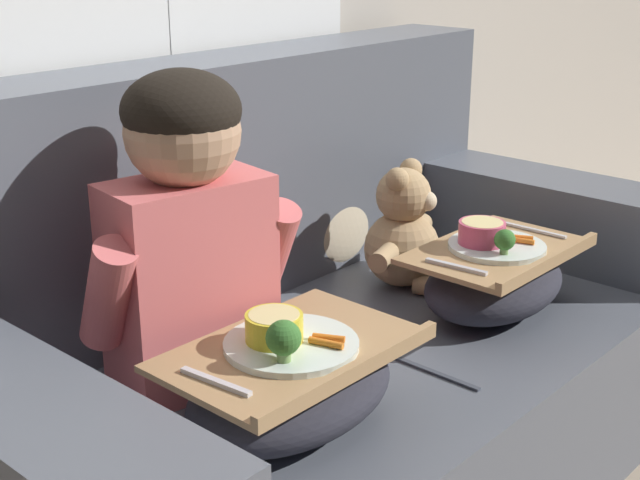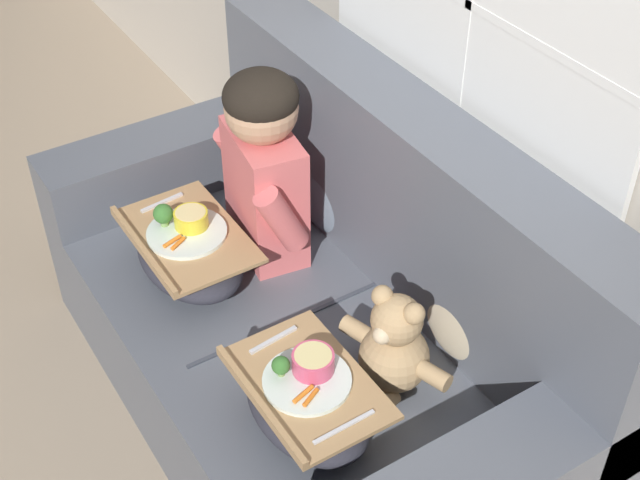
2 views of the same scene
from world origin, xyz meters
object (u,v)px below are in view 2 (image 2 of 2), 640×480
child_figure (263,157)px  teddy_bear (394,348)px  couch (325,324)px  lap_tray_child (189,252)px  throw_pillow_behind_child (327,183)px  throw_pillow_behind_teddy (462,309)px  lap_tray_teddy (307,401)px

child_figure → teddy_bear: size_ratio=1.83×
couch → lap_tray_child: (-0.34, -0.27, 0.16)m
lap_tray_child → throw_pillow_behind_child: bearing=89.9°
throw_pillow_behind_child → teddy_bear: size_ratio=1.01×
throw_pillow_behind_teddy → child_figure: (-0.67, -0.22, 0.18)m
lap_tray_child → lap_tray_teddy: lap_tray_child is taller
throw_pillow_behind_teddy → lap_tray_teddy: size_ratio=0.74×
couch → throw_pillow_behind_child: 0.46m
lap_tray_teddy → teddy_bear: bearing=89.5°
throw_pillow_behind_child → couch: bearing=-32.9°
couch → throw_pillow_behind_teddy: bearing=32.9°
throw_pillow_behind_child → child_figure: size_ratio=0.55×
throw_pillow_behind_child → lap_tray_child: (-0.00, -0.49, -0.07)m
lap_tray_teddy → couch: bearing=141.3°
throw_pillow_behind_child → throw_pillow_behind_teddy: bearing=0.0°
throw_pillow_behind_teddy → child_figure: 0.73m
throw_pillow_behind_child → teddy_bear: throw_pillow_behind_child is taller
throw_pillow_behind_child → lap_tray_teddy: bearing=-35.9°
couch → throw_pillow_behind_child: (-0.34, 0.22, 0.23)m
throw_pillow_behind_teddy → lap_tray_child: throw_pillow_behind_teddy is taller
child_figure → lap_tray_child: bearing=-90.2°
child_figure → throw_pillow_behind_child: bearing=90.0°
couch → teddy_bear: bearing=-1.2°
teddy_bear → lap_tray_teddy: size_ratio=0.79×
teddy_bear → lap_tray_child: 0.73m
couch → lap_tray_child: size_ratio=3.98×
couch → lap_tray_teddy: couch is taller
couch → throw_pillow_behind_child: size_ratio=5.29×
throw_pillow_behind_child → lap_tray_child: bearing=-90.1°
lap_tray_child → teddy_bear: bearing=21.3°
throw_pillow_behind_teddy → lap_tray_teddy: throw_pillow_behind_teddy is taller
teddy_bear → lap_tray_child: teddy_bear is taller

